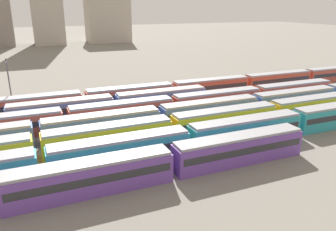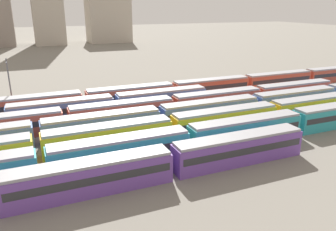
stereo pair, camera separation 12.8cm
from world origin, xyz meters
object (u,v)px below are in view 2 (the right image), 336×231
(train_track_2, at_px, (171,128))
(train_track_3, at_px, (255,105))
(catenary_pole_1, at_px, (10,83))
(train_track_1, at_px, (295,122))
(train_track_5, at_px, (62,110))
(train_track_0, at_px, (91,176))
(train_track_4, at_px, (172,106))
(train_track_6, at_px, (246,83))

(train_track_2, xyz_separation_m, train_track_3, (19.09, 5.20, 0.00))
(train_track_2, relative_size, catenary_pole_1, 7.26)
(train_track_1, height_order, catenary_pole_1, catenary_pole_1)
(train_track_2, xyz_separation_m, train_track_5, (-14.14, 15.60, -0.00))
(train_track_0, relative_size, train_track_1, 0.50)
(train_track_2, height_order, train_track_3, same)
(train_track_3, xyz_separation_m, train_track_4, (-14.31, 5.20, 0.00))
(train_track_0, xyz_separation_m, train_track_6, (42.24, 31.20, 0.00))
(train_track_6, xyz_separation_m, catenary_pole_1, (-50.54, 3.09, 3.79))
(train_track_6, bearing_deg, train_track_5, -173.02)
(train_track_1, xyz_separation_m, train_track_3, (-0.07, 10.40, 0.00))
(train_track_1, relative_size, train_track_6, 1.00)
(train_track_1, distance_m, train_track_6, 27.57)
(train_track_4, bearing_deg, train_track_3, -19.97)
(train_track_1, distance_m, catenary_pole_1, 50.72)
(train_track_4, xyz_separation_m, train_track_6, (23.55, 10.40, 0.00))
(train_track_2, bearing_deg, catenary_pole_1, 132.91)
(train_track_0, relative_size, train_track_6, 0.50)
(train_track_1, bearing_deg, train_track_5, 148.01)
(train_track_4, distance_m, train_track_5, 19.62)
(train_track_1, xyz_separation_m, catenary_pole_1, (-41.37, 29.09, 3.79))
(train_track_1, relative_size, train_track_2, 1.51)
(train_track_4, relative_size, train_track_6, 0.66)
(catenary_pole_1, bearing_deg, train_track_5, -45.79)
(train_track_3, bearing_deg, train_track_6, 59.36)
(train_track_0, xyz_separation_m, train_track_2, (13.91, 10.40, 0.00))
(train_track_1, bearing_deg, train_track_2, 164.82)
(catenary_pole_1, bearing_deg, train_track_2, -47.09)
(train_track_3, bearing_deg, train_track_0, -154.70)
(train_track_0, xyz_separation_m, train_track_3, (33.00, 15.60, 0.00))
(train_track_5, xyz_separation_m, catenary_pole_1, (-8.07, 8.29, 3.79))
(train_track_0, height_order, train_track_2, same)
(train_track_2, bearing_deg, train_track_0, -143.21)
(train_track_0, bearing_deg, train_track_6, 36.45)
(train_track_3, distance_m, train_track_6, 18.13)
(train_track_1, bearing_deg, train_track_4, 132.68)
(train_track_5, bearing_deg, catenary_pole_1, 134.21)
(train_track_3, xyz_separation_m, train_track_5, (-33.23, 10.40, -0.00))
(train_track_0, bearing_deg, train_track_3, 25.30)
(train_track_0, distance_m, train_track_1, 33.48)
(train_track_0, height_order, catenary_pole_1, catenary_pole_1)
(train_track_1, relative_size, catenary_pole_1, 10.94)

